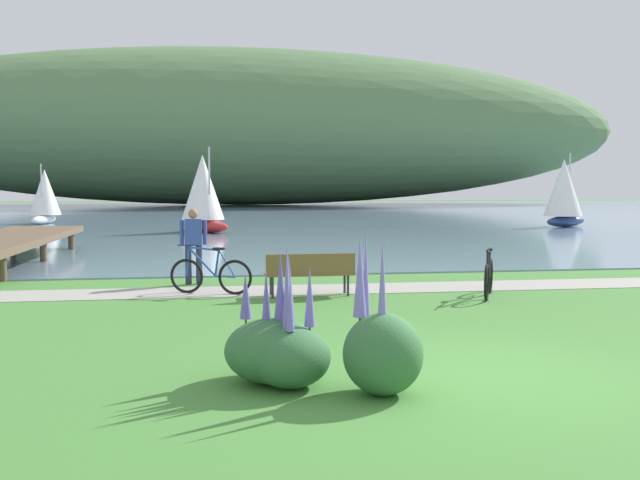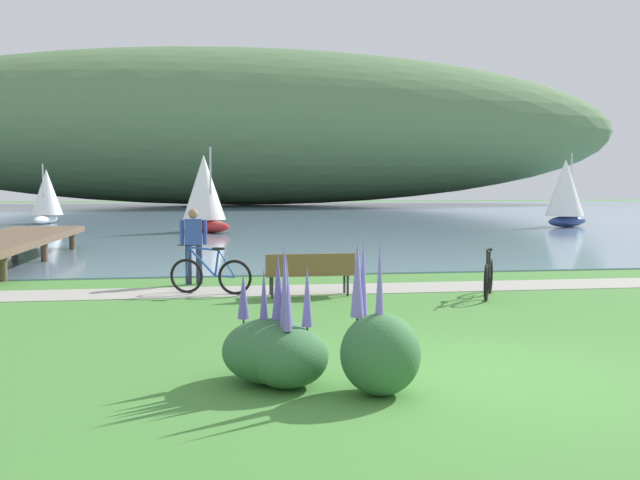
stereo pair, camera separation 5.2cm
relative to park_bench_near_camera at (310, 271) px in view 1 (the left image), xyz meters
The scene contains 15 objects.
ground_plane 6.26m from the park_bench_near_camera, 78.49° to the right, with size 200.00×200.00×0.00m, color #478438.
bay_water 43.31m from the park_bench_near_camera, 88.35° to the left, with size 180.00×80.00×0.04m, color #7A99B2.
distant_hillside 69.70m from the park_bench_near_camera, 88.93° to the left, with size 91.44×28.00×17.85m, color #567A4C.
shoreline_path 1.61m from the park_bench_near_camera, 35.17° to the left, with size 60.00×1.50×0.01m, color #A39E93.
park_bench_near_camera is the anchor object (origin of this frame).
bicycle_leaning_near_bench 3.59m from the park_bench_near_camera, ahead, with size 0.83×1.62×1.01m.
bicycle_beside_path 2.08m from the park_bench_near_camera, 162.73° to the left, with size 1.68×0.66×1.01m.
person_at_shoreline 3.22m from the park_bench_near_camera, 137.79° to the left, with size 0.61×0.22×1.71m.
echium_bush_closest_to_camera 6.21m from the park_bench_near_camera, 101.60° to the right, with size 1.10×1.10×1.48m.
echium_bush_beside_closest 6.40m from the park_bench_near_camera, 99.66° to the right, with size 0.90×0.90×1.60m.
echium_bush_mid_cluster 6.73m from the park_bench_near_camera, 91.17° to the right, with size 0.86×0.86×1.74m.
sailboat_mid_bay 27.14m from the park_bench_near_camera, 52.17° to the left, with size 3.36×2.83×3.96m.
sailboat_toward_hillside 31.16m from the park_bench_near_camera, 111.93° to the left, with size 1.99×3.04×3.46m.
sailboat_far_off 20.12m from the park_bench_near_camera, 96.88° to the left, with size 2.89×3.39×4.01m.
pier_dock 10.65m from the park_bench_near_camera, 136.77° to the left, with size 2.40×10.00×0.80m.
Camera 1 is at (-3.13, -7.79, 2.22)m, focal length 39.48 mm.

